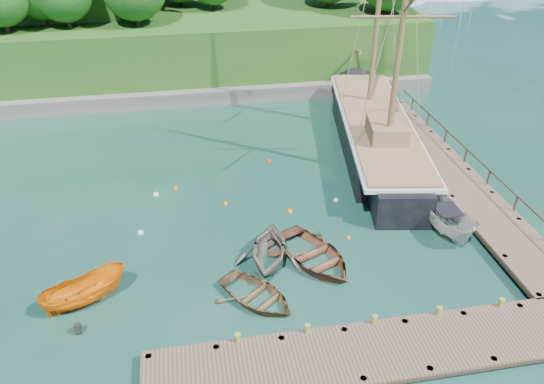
{
  "coord_description": "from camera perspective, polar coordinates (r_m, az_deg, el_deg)",
  "views": [
    {
      "loc": [
        -5.32,
        -20.71,
        17.69
      ],
      "look_at": [
        -0.88,
        4.21,
        2.0
      ],
      "focal_mm": 35.0,
      "sensor_mm": 36.0,
      "label": 1
    }
  ],
  "objects": [
    {
      "name": "ground",
      "position": [
        27.76,
        3.35,
        -7.88
      ],
      "size": [
        160.0,
        160.0,
        0.0
      ],
      "primitive_type": "plane",
      "color": "#123C2A",
      "rests_on": "ground"
    },
    {
      "name": "dock_near",
      "position": [
        23.53,
        12.06,
        -16.34
      ],
      "size": [
        20.0,
        3.2,
        1.1
      ],
      "color": "#493629",
      "rests_on": "ground"
    },
    {
      "name": "dock_east",
      "position": [
        36.73,
        18.59,
        1.96
      ],
      "size": [
        3.2,
        24.0,
        1.1
      ],
      "color": "#493629",
      "rests_on": "ground"
    },
    {
      "name": "bollard_0",
      "position": [
        23.63,
        -3.64,
        -16.77
      ],
      "size": [
        0.26,
        0.26,
        0.45
      ],
      "primitive_type": "cylinder",
      "color": "olive",
      "rests_on": "ground"
    },
    {
      "name": "bollard_1",
      "position": [
        23.99,
        3.77,
        -15.82
      ],
      "size": [
        0.26,
        0.26,
        0.45
      ],
      "primitive_type": "cylinder",
      "color": "olive",
      "rests_on": "ground"
    },
    {
      "name": "bollard_2",
      "position": [
        24.71,
        10.78,
        -14.69
      ],
      "size": [
        0.26,
        0.26,
        0.45
      ],
      "primitive_type": "cylinder",
      "color": "olive",
      "rests_on": "ground"
    },
    {
      "name": "bollard_3",
      "position": [
        25.76,
        17.24,
        -13.44
      ],
      "size": [
        0.26,
        0.26,
        0.45
      ],
      "primitive_type": "cylinder",
      "color": "olive",
      "rests_on": "ground"
    },
    {
      "name": "bollard_4",
      "position": [
        27.1,
        23.07,
        -12.16
      ],
      "size": [
        0.26,
        0.26,
        0.45
      ],
      "primitive_type": "cylinder",
      "color": "olive",
      "rests_on": "ground"
    },
    {
      "name": "rowboat_0",
      "position": [
        25.77,
        -1.63,
        -11.59
      ],
      "size": [
        4.91,
        5.1,
        0.86
      ],
      "primitive_type": "imported",
      "rotation": [
        0.0,
        0.0,
        0.67
      ],
      "color": "brown",
      "rests_on": "ground"
    },
    {
      "name": "rowboat_1",
      "position": [
        27.86,
        -0.34,
        -7.63
      ],
      "size": [
        4.66,
        5.06,
        2.23
      ],
      "primitive_type": "imported",
      "rotation": [
        0.0,
        0.0,
        -0.27
      ],
      "color": "#6D6559",
      "rests_on": "ground"
    },
    {
      "name": "rowboat_2",
      "position": [
        28.02,
        4.54,
        -7.48
      ],
      "size": [
        5.41,
        6.18,
        1.07
      ],
      "primitive_type": "imported",
      "rotation": [
        0.0,
        0.0,
        0.41
      ],
      "color": "brown",
      "rests_on": "ground"
    },
    {
      "name": "motorboat_orange",
      "position": [
        27.13,
        -19.28,
        -11.13
      ],
      "size": [
        4.36,
        3.13,
        1.58
      ],
      "primitive_type": "imported",
      "rotation": [
        0.0,
        0.0,
        2.01
      ],
      "color": "orange",
      "rests_on": "ground"
    },
    {
      "name": "cabin_boat_white",
      "position": [
        31.69,
        17.93,
        -3.93
      ],
      "size": [
        2.29,
        5.11,
        1.92
      ],
      "primitive_type": "imported",
      "rotation": [
        0.0,
        0.0,
        0.09
      ],
      "color": "#BCBBB5",
      "rests_on": "ground"
    },
    {
      "name": "schooner",
      "position": [
        38.86,
        11.08,
        5.81
      ],
      "size": [
        7.78,
        25.98,
        18.88
      ],
      "rotation": [
        0.0,
        0.0,
        -0.17
      ],
      "color": "black",
      "rests_on": "ground"
    },
    {
      "name": "mooring_buoy_0",
      "position": [
        30.84,
        -13.95,
        -4.31
      ],
      "size": [
        0.36,
        0.36,
        0.36
      ],
      "primitive_type": "sphere",
      "color": "silver",
      "rests_on": "ground"
    },
    {
      "name": "mooring_buoy_1",
      "position": [
        32.55,
        -5.04,
        -1.28
      ],
      "size": [
        0.31,
        0.31,
        0.31
      ],
      "primitive_type": "sphere",
      "color": "orange",
      "rests_on": "ground"
    },
    {
      "name": "mooring_buoy_2",
      "position": [
        31.67,
        1.93,
        -2.2
      ],
      "size": [
        0.36,
        0.36,
        0.36
      ],
      "primitive_type": "sphere",
      "color": "orange",
      "rests_on": "ground"
    },
    {
      "name": "mooring_buoy_3",
      "position": [
        32.98,
        6.89,
        -0.92
      ],
      "size": [
        0.32,
        0.32,
        0.32
      ],
      "primitive_type": "sphere",
      "color": "white",
      "rests_on": "ground"
    },
    {
      "name": "mooring_buoy_4",
      "position": [
        34.48,
        -10.36,
        0.34
      ],
      "size": [
        0.37,
        0.37,
        0.37
      ],
      "primitive_type": "sphere",
      "color": "#E84215",
      "rests_on": "ground"
    },
    {
      "name": "mooring_buoy_5",
      "position": [
        37.06,
        -0.33,
        3.27
      ],
      "size": [
        0.34,
        0.34,
        0.34
      ],
      "primitive_type": "sphere",
      "color": "#EC3801",
      "rests_on": "ground"
    },
    {
      "name": "mooring_buoy_6",
      "position": [
        34.07,
        -12.36,
        -0.31
      ],
      "size": [
        0.36,
        0.36,
        0.36
      ],
      "primitive_type": "sphere",
      "color": "white",
      "rests_on": "ground"
    },
    {
      "name": "mooring_buoy_7",
      "position": [
        29.84,
        8.23,
        -4.97
      ],
      "size": [
        0.28,
        0.28,
        0.28
      ],
      "primitive_type": "sphere",
      "color": "orange",
      "rests_on": "ground"
    },
    {
      "name": "headland",
      "position": [
        54.01,
        -18.73,
        17.21
      ],
      "size": [
        51.0,
        19.31,
        12.9
      ],
      "color": "#474744",
      "rests_on": "ground"
    }
  ]
}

